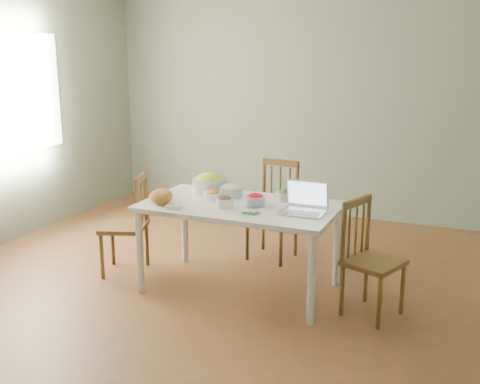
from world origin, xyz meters
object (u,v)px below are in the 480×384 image
at_px(chair_right, 374,260).
at_px(bowl_squash, 209,183).
at_px(chair_left, 124,224).
at_px(dining_table, 240,247).
at_px(laptop, 302,199).
at_px(chair_far, 272,211).
at_px(bread_boule, 161,196).

height_order(chair_right, bowl_squash, bowl_squash).
distance_m(chair_left, chair_right, 2.18).
distance_m(chair_right, bowl_squash, 1.56).
height_order(dining_table, laptop, laptop).
xyz_separation_m(chair_far, chair_left, (-1.07, -0.85, -0.02)).
xyz_separation_m(dining_table, bowl_squash, (-0.39, 0.24, 0.45)).
distance_m(dining_table, bread_boule, 0.76).
distance_m(dining_table, chair_right, 1.10).
relative_size(chair_far, chair_right, 1.06).
bearing_deg(laptop, chair_left, 178.36).
distance_m(chair_left, laptop, 1.67).
bearing_deg(bread_boule, chair_left, 160.10).
relative_size(chair_left, laptop, 2.67).
bearing_deg(chair_left, bread_boule, 50.20).
bearing_deg(bread_boule, chair_far, 61.16).
bearing_deg(chair_right, bowl_squash, 99.74).
distance_m(chair_far, chair_right, 1.39).
distance_m(chair_right, bread_boule, 1.73).
bearing_deg(chair_far, chair_right, -30.97).
height_order(dining_table, chair_right, chair_right).
relative_size(chair_far, bowl_squash, 3.16).
relative_size(chair_far, chair_left, 1.04).
relative_size(bread_boule, laptop, 0.57).
bearing_deg(dining_table, chair_right, -2.58).
bearing_deg(chair_right, laptop, 111.70).
height_order(dining_table, bowl_squash, bowl_squash).
relative_size(chair_left, bowl_squash, 3.05).
height_order(chair_far, chair_right, chair_far).
distance_m(chair_left, bread_boule, 0.64).
xyz_separation_m(dining_table, laptop, (0.54, -0.06, 0.48)).
xyz_separation_m(chair_far, chair_right, (1.11, -0.84, -0.02)).
xyz_separation_m(chair_far, laptop, (0.55, -0.85, 0.38)).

